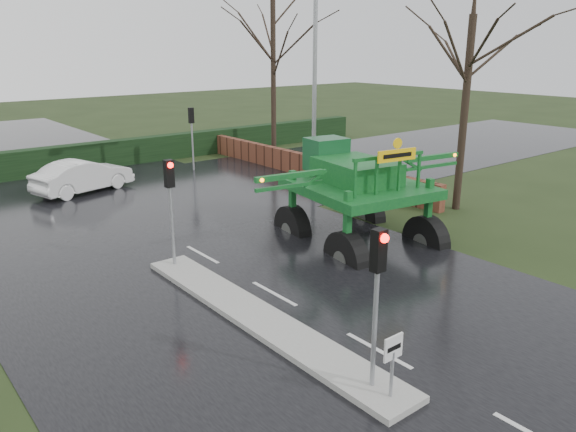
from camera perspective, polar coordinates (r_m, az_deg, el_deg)
ground at (r=13.60m, az=9.16°, el=-13.40°), size 140.00×140.00×0.00m
road_main at (r=20.95m, az=-11.46°, el=-2.37°), size 14.00×80.00×0.02m
road_cross at (r=26.21m, az=-17.58°, el=1.09°), size 80.00×12.00×0.02m
median_island at (r=14.75m, az=-3.11°, el=-10.25°), size 1.20×10.00×0.16m
hedge_row at (r=33.48m, az=-22.82°, el=5.20°), size 44.00×0.90×1.50m
brick_wall at (r=31.25m, az=0.49°, el=5.49°), size 0.40×20.00×1.20m
keep_left_sign at (r=11.37m, az=10.60°, el=-13.84°), size 0.50×0.07×1.35m
traffic_signal_near at (r=10.97m, az=9.09°, el=-5.98°), size 0.26×0.33×3.52m
traffic_signal_mid at (r=17.50m, az=-11.89°, el=2.60°), size 0.26×0.33×3.52m
traffic_signal_far at (r=31.98m, az=-9.78°, el=9.13°), size 0.26×0.33×3.52m
street_light_right at (r=26.09m, az=2.22°, el=15.14°), size 3.85×0.30×10.00m
tree_right_near at (r=24.62m, az=17.70°, el=12.41°), size 5.60×5.60×9.64m
tree_right_far at (r=36.09m, az=-1.52°, el=16.46°), size 7.00×7.00×12.05m
crop_sprayer at (r=18.22m, az=5.73°, el=2.61°), size 8.74×6.04×4.93m
white_sedan at (r=28.89m, az=-19.94°, el=2.28°), size 5.05×2.85×1.58m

